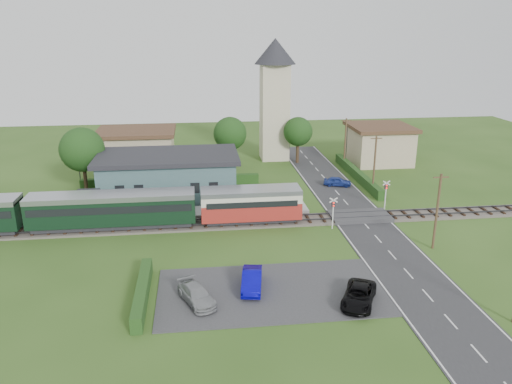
{
  "coord_description": "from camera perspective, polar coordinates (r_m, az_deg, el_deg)",
  "views": [
    {
      "loc": [
        -6.65,
        -45.0,
        18.97
      ],
      "look_at": [
        -0.69,
        4.0,
        2.68
      ],
      "focal_mm": 35.0,
      "sensor_mm": 36.0,
      "label": 1
    }
  ],
  "objects": [
    {
      "name": "tree_c",
      "position": [
        72.93,
        4.82,
        6.88
      ],
      "size": [
        4.2,
        4.2,
        6.78
      ],
      "color": "#332316",
      "rests_on": "ground"
    },
    {
      "name": "streetlamp_west",
      "position": [
        68.66,
        -19.7,
        3.77
      ],
      "size": [
        0.3,
        0.3,
        5.15
      ],
      "color": "#3F3F47",
      "rests_on": "ground"
    },
    {
      "name": "railway_track",
      "position": [
        51.07,
        1.04,
        -3.4
      ],
      "size": [
        76.0,
        3.2,
        0.49
      ],
      "color": "#4C443D",
      "rests_on": "ground"
    },
    {
      "name": "tree_a",
      "position": [
        62.0,
        -19.25,
        4.58
      ],
      "size": [
        5.2,
        5.2,
        8.0
      ],
      "color": "#332316",
      "rests_on": "ground"
    },
    {
      "name": "car_park_dark",
      "position": [
        37.25,
        11.67,
        -11.5
      ],
      "size": [
        3.89,
        4.99,
        1.26
      ],
      "primitive_type": "imported",
      "rotation": [
        0.0,
        0.0,
        -0.46
      ],
      "color": "black",
      "rests_on": "car_park"
    },
    {
      "name": "crossing_deck",
      "position": [
        53.27,
        11.77,
        -2.74
      ],
      "size": [
        6.2,
        3.4,
        0.45
      ],
      "primitive_type": "cube",
      "color": "#333335",
      "rests_on": "ground"
    },
    {
      "name": "pedestrian_near",
      "position": [
        53.82,
        -1.28,
        -1.01
      ],
      "size": [
        0.58,
        0.4,
        1.51
      ],
      "primitive_type": "imported",
      "rotation": [
        0.0,
        0.0,
        3.07
      ],
      "color": "gray",
      "rests_on": "platform"
    },
    {
      "name": "equipment_hut",
      "position": [
        54.27,
        -18.63,
        -1.23
      ],
      "size": [
        2.3,
        2.3,
        2.55
      ],
      "color": "beige",
      "rests_on": "platform"
    },
    {
      "name": "house_east",
      "position": [
        75.71,
        13.91,
        5.4
      ],
      "size": [
        8.8,
        8.8,
        5.5
      ],
      "color": "tan",
      "rests_on": "ground"
    },
    {
      "name": "hedge_carpark",
      "position": [
        38.01,
        -12.86,
        -11.13
      ],
      "size": [
        0.8,
        9.0,
        1.2
      ],
      "primitive_type": "cube",
      "color": "#193814",
      "rests_on": "ground"
    },
    {
      "name": "crossing_signal_near",
      "position": [
        49.41,
        8.81,
        -1.87
      ],
      "size": [
        0.84,
        0.28,
        3.28
      ],
      "color": "silver",
      "rests_on": "ground"
    },
    {
      "name": "streetlamp_east",
      "position": [
        77.14,
        10.35,
        6.05
      ],
      "size": [
        0.3,
        0.3,
        5.15
      ],
      "color": "#3F3F47",
      "rests_on": "ground"
    },
    {
      "name": "station_building",
      "position": [
        58.41,
        -9.95,
        1.8
      ],
      "size": [
        16.0,
        9.0,
        5.3
      ],
      "color": "#3E6062",
      "rests_on": "ground"
    },
    {
      "name": "train",
      "position": [
        51.23,
        -19.59,
        -1.97
      ],
      "size": [
        43.2,
        2.9,
        3.4
      ],
      "color": "#232328",
      "rests_on": "ground"
    },
    {
      "name": "hedge_station",
      "position": [
        63.3,
        -9.67,
        1.18
      ],
      "size": [
        22.0,
        0.8,
        1.3
      ],
      "primitive_type": "cube",
      "color": "#193814",
      "rests_on": "ground"
    },
    {
      "name": "crossing_signal_far",
      "position": [
        55.97,
        14.63,
        0.16
      ],
      "size": [
        0.84,
        0.28,
        3.28
      ],
      "color": "silver",
      "rests_on": "ground"
    },
    {
      "name": "platform",
      "position": [
        53.69,
        -10.08,
        -2.46
      ],
      "size": [
        30.0,
        3.0,
        0.45
      ],
      "primitive_type": "cube",
      "color": "gray",
      "rests_on": "ground"
    },
    {
      "name": "ground",
      "position": [
        49.28,
        1.36,
        -4.38
      ],
      "size": [
        120.0,
        120.0,
        0.0
      ],
      "primitive_type": "plane",
      "color": "#2D4C19"
    },
    {
      "name": "car_on_road",
      "position": [
        63.4,
        9.29,
        1.21
      ],
      "size": [
        3.67,
        2.34,
        1.16
      ],
      "primitive_type": "imported",
      "rotation": [
        0.0,
        0.0,
        1.26
      ],
      "color": "navy",
      "rests_on": "road"
    },
    {
      "name": "car_park_silver",
      "position": [
        36.89,
        -6.82,
        -11.59
      ],
      "size": [
        3.21,
        4.52,
        1.21
      ],
      "primitive_type": "imported",
      "rotation": [
        0.0,
        0.0,
        0.4
      ],
      "color": "gray",
      "rests_on": "car_park"
    },
    {
      "name": "church_tower",
      "position": [
        74.44,
        2.16,
        11.51
      ],
      "size": [
        6.0,
        6.0,
        17.6
      ],
      "color": "beige",
      "rests_on": "ground"
    },
    {
      "name": "road",
      "position": [
        51.58,
        12.45,
        -3.73
      ],
      "size": [
        6.0,
        70.0,
        0.05
      ],
      "primitive_type": "cube",
      "color": "#28282B",
      "rests_on": "ground"
    },
    {
      "name": "tree_b",
      "position": [
        69.57,
        -2.98,
        6.67
      ],
      "size": [
        4.6,
        4.6,
        7.34
      ],
      "color": "#332316",
      "rests_on": "ground"
    },
    {
      "name": "car_park_blue",
      "position": [
        38.39,
        -0.48,
        -10.04
      ],
      "size": [
        2.08,
        4.35,
        1.38
      ],
      "primitive_type": "imported",
      "rotation": [
        0.0,
        0.0,
        -0.15
      ],
      "color": "#0703A1",
      "rests_on": "car_park"
    },
    {
      "name": "utility_pole_b",
      "position": [
        46.81,
        19.98,
        -2.01
      ],
      "size": [
        1.4,
        0.22,
        7.0
      ],
      "color": "#473321",
      "rests_on": "ground"
    },
    {
      "name": "utility_pole_d",
      "position": [
        71.82,
        10.16,
        5.65
      ],
      "size": [
        1.4,
        0.22,
        7.0
      ],
      "color": "#473321",
      "rests_on": "ground"
    },
    {
      "name": "pedestrian_far",
      "position": [
        54.56,
        -17.96,
        -1.6
      ],
      "size": [
        0.79,
        0.92,
        1.62
      ],
      "primitive_type": "imported",
      "rotation": [
        0.0,
        0.0,
        1.32
      ],
      "color": "gray",
      "rests_on": "platform"
    },
    {
      "name": "hedge_roadside",
      "position": [
        67.03,
        11.48,
        1.99
      ],
      "size": [
        0.8,
        18.0,
        1.2
      ],
      "primitive_type": "cube",
      "color": "#193814",
      "rests_on": "ground"
    },
    {
      "name": "car_park",
      "position": [
        38.39,
        1.72,
        -11.29
      ],
      "size": [
        17.0,
        9.0,
        0.08
      ],
      "primitive_type": "cube",
      "color": "#333335",
      "rests_on": "ground"
    },
    {
      "name": "house_west",
      "position": [
        72.33,
        -13.44,
        4.84
      ],
      "size": [
        10.8,
        8.8,
        5.5
      ],
      "color": "tan",
      "rests_on": "ground"
    },
    {
      "name": "utility_pole_c",
      "position": [
        60.79,
        13.39,
        3.14
      ],
      "size": [
        1.4,
        0.22,
        7.0
      ],
      "color": "#473321",
      "rests_on": "ground"
    }
  ]
}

